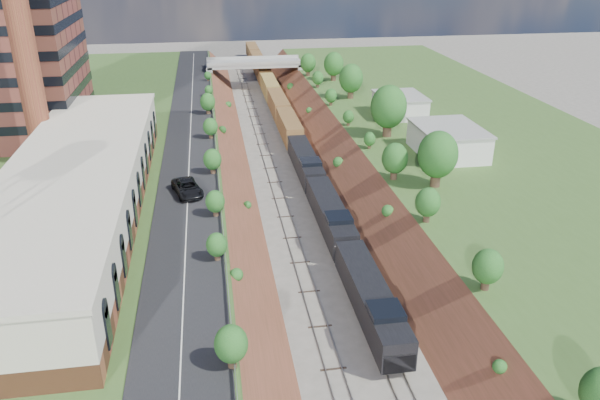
% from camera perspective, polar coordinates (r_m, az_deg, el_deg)
% --- Properties ---
extents(platform_left, '(44.00, 180.00, 5.00)m').
position_cam_1_polar(platform_left, '(96.33, -21.03, 2.64)').
color(platform_left, '#3C5C25').
rests_on(platform_left, ground).
extents(platform_right, '(44.00, 180.00, 5.00)m').
position_cam_1_polar(platform_right, '(104.25, 17.16, 4.75)').
color(platform_right, '#3C5C25').
rests_on(platform_right, ground).
extents(embankment_left, '(10.00, 180.00, 10.00)m').
position_cam_1_polar(embankment_left, '(94.92, -7.76, 2.14)').
color(embankment_left, brown).
rests_on(embankment_left, ground).
extents(embankment_right, '(10.00, 180.00, 10.00)m').
position_cam_1_polar(embankment_right, '(97.67, 5.25, 2.91)').
color(embankment_right, brown).
rests_on(embankment_right, ground).
extents(rail_left_track, '(1.58, 180.00, 0.18)m').
position_cam_1_polar(rail_left_track, '(95.35, -2.71, 2.51)').
color(rail_left_track, gray).
rests_on(rail_left_track, ground).
extents(rail_right_track, '(1.58, 180.00, 0.18)m').
position_cam_1_polar(rail_right_track, '(96.00, 0.37, 2.69)').
color(rail_right_track, gray).
rests_on(rail_right_track, ground).
extents(road, '(8.00, 180.00, 0.10)m').
position_cam_1_polar(road, '(93.23, -10.70, 4.85)').
color(road, black).
rests_on(road, platform_left).
extents(guardrail, '(0.10, 171.00, 0.70)m').
position_cam_1_polar(guardrail, '(92.82, -8.19, 5.26)').
color(guardrail, '#99999E').
rests_on(guardrail, platform_left).
extents(commercial_building, '(14.30, 62.30, 7.00)m').
position_cam_1_polar(commercial_building, '(73.09, -20.96, 1.10)').
color(commercial_building, brown).
rests_on(commercial_building, platform_left).
extents(smokestack, '(3.20, 3.20, 40.00)m').
position_cam_1_polar(smokestack, '(88.14, -25.69, 15.25)').
color(smokestack, brown).
rests_on(smokestack, platform_left).
extents(overpass, '(24.50, 8.30, 7.40)m').
position_cam_1_polar(overpass, '(153.68, -4.46, 12.65)').
color(overpass, gray).
rests_on(overpass, ground).
extents(white_building_near, '(9.00, 12.00, 4.00)m').
position_cam_1_polar(white_building_near, '(92.10, 14.22, 5.57)').
color(white_building_near, silver).
rests_on(white_building_near, platform_right).
extents(white_building_far, '(8.00, 10.00, 3.60)m').
position_cam_1_polar(white_building_far, '(111.68, 9.70, 9.04)').
color(white_building_far, silver).
rests_on(white_building_far, platform_right).
extents(tree_right_large, '(5.25, 5.25, 7.61)m').
position_cam_1_polar(tree_right_large, '(78.45, 13.29, 4.30)').
color(tree_right_large, '#473323').
rests_on(tree_right_large, platform_right).
extents(tree_left_crest, '(2.45, 2.45, 3.55)m').
position_cam_1_polar(tree_left_crest, '(55.74, -7.60, -6.32)').
color(tree_left_crest, '#473323').
rests_on(tree_left_crest, platform_left).
extents(freight_train, '(3.13, 159.12, 4.65)m').
position_cam_1_polar(freight_train, '(125.44, -2.04, 9.05)').
color(freight_train, black).
rests_on(freight_train, ground).
extents(suv, '(4.60, 7.06, 1.81)m').
position_cam_1_polar(suv, '(76.18, -10.93, 1.18)').
color(suv, black).
rests_on(suv, road).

